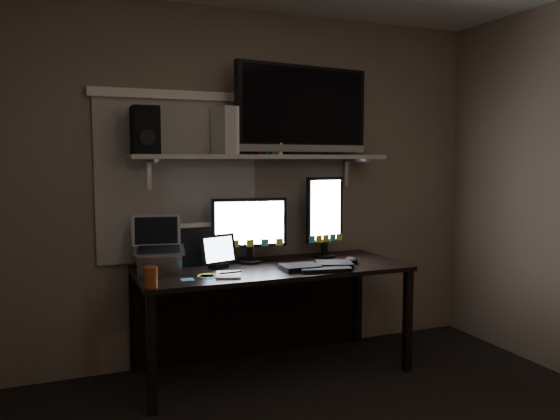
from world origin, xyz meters
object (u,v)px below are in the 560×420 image
laptop (159,245)px  cup (150,277)px  monitor_portrait (325,217)px  monitor_landscape (249,230)px  tablet (218,251)px  game_console (225,131)px  desk (266,288)px  tv (303,110)px  mouse (352,260)px  keyboard (317,266)px  speaker (145,130)px

laptop → cup: bearing=-96.9°
monitor_portrait → laptop: 1.23m
monitor_landscape → tablet: (-0.25, -0.09, -0.12)m
laptop → game_console: (0.47, 0.12, 0.73)m
monitor_landscape → tablet: 0.29m
desk → tv: bearing=13.5°
monitor_landscape → game_console: (-0.16, 0.04, 0.68)m
tv → monitor_portrait: bearing=-11.8°
mouse → keyboard: bearing=-167.4°
desk → cup: (-0.85, -0.43, 0.24)m
speaker → keyboard: bearing=-18.7°
game_console → monitor_portrait: bearing=-12.7°
mouse → tv: size_ratio=0.11×
mouse → tv: (-0.24, 0.29, 1.04)m
laptop → tv: size_ratio=0.34×
mouse → desk: bearing=158.1°
game_console → speaker: 0.53m
mouse → game_console: (-0.82, 0.31, 0.89)m
tablet → tv: size_ratio=0.25×
monitor_landscape → mouse: size_ratio=4.45×
monitor_landscape → monitor_portrait: (0.58, 0.01, 0.07)m
monitor_landscape → tablet: bearing=-151.8°
keyboard → monitor_portrait: bearing=67.7°
game_console → speaker: bearing=173.1°
desk → tv: size_ratio=1.73×
tablet → cup: 0.64m
laptop → speaker: bearing=132.6°
monitor_landscape → desk: bearing=-20.7°
monitor_portrait → tablet: bearing=-179.7°
desk → tablet: 0.45m
tablet → laptop: laptop is taller
desk → keyboard: size_ratio=3.58×
monitor_portrait → keyboard: size_ratio=1.19×
monitor_landscape → game_console: 0.70m
tablet → speaker: speaker is taller
tv → laptop: bearing=178.1°
desk → tablet: tablet is taller
monitor_portrait → tablet: size_ratio=2.34×
desk → tablet: size_ratio=7.03×
monitor_portrait → tv: (-0.17, 0.01, 0.76)m
tv → game_console: (-0.57, 0.02, -0.15)m
desk → game_console: 1.12m
cup → tv: bearing=23.4°
mouse → laptop: laptop is taller
monitor_portrait → speaker: bearing=173.3°
game_console → monitor_landscape: bearing=-24.2°
desk → laptop: laptop is taller
monitor_portrait → laptop: (-1.22, -0.09, -0.12)m
tablet → game_console: 0.81m
mouse → tv: tv is taller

